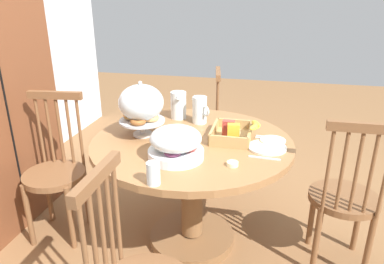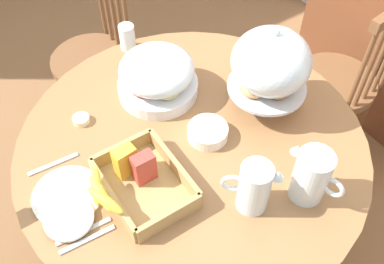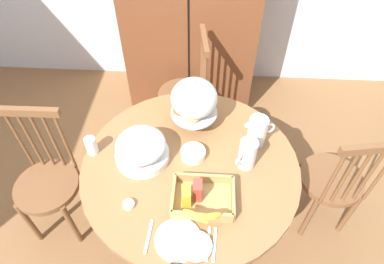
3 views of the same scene
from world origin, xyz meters
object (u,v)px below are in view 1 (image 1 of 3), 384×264
object	(u,v)px
fruit_platter_covered	(176,144)
china_plate_small	(273,140)
orange_juice_pitcher	(200,111)
milk_pitcher	(178,106)
china_plate_large	(267,147)
butter_dish	(233,164)
cereal_basket	(234,133)
cereal_bowl	(183,135)
windsor_chair_facing_door	(345,200)
pastry_stand_with_dome	(141,105)
windsor_chair_far_side	(201,130)
dining_table	(192,171)
windsor_chair_near_window	(56,173)
drinking_glass	(153,173)

from	to	relation	value
fruit_platter_covered	china_plate_small	world-z (taller)	fruit_platter_covered
orange_juice_pitcher	china_plate_small	distance (m)	0.56
milk_pitcher	china_plate_large	distance (m)	0.75
orange_juice_pitcher	butter_dish	size ratio (longest dim) A/B	3.04
cereal_basket	cereal_bowl	world-z (taller)	cereal_basket
windsor_chair_facing_door	orange_juice_pitcher	distance (m)	1.05
windsor_chair_facing_door	cereal_bowl	xyz separation A→B (m)	(0.03, 0.96, 0.31)
pastry_stand_with_dome	windsor_chair_far_side	bearing A→B (deg)	-11.87
dining_table	milk_pitcher	bearing A→B (deg)	26.16
pastry_stand_with_dome	fruit_platter_covered	bearing A→B (deg)	-133.33
orange_juice_pitcher	butter_dish	xyz separation A→B (m)	(-0.60, -0.30, -0.07)
pastry_stand_with_dome	fruit_platter_covered	distance (m)	0.41
china_plate_large	butter_dish	size ratio (longest dim) A/B	3.67
windsor_chair_far_side	pastry_stand_with_dome	bearing A→B (deg)	168.13
milk_pitcher	butter_dish	distance (m)	0.81
windsor_chair_facing_door	windsor_chair_near_window	bearing A→B (deg)	92.51
windsor_chair_far_side	china_plate_large	distance (m)	1.13
cereal_basket	cereal_bowl	xyz separation A→B (m)	(-0.05, 0.30, -0.02)
cereal_bowl	windsor_chair_near_window	bearing A→B (deg)	97.13
windsor_chair_facing_door	cereal_bowl	size ratio (longest dim) A/B	6.96
dining_table	milk_pitcher	xyz separation A→B (m)	(0.37, 0.18, 0.30)
cereal_bowl	milk_pitcher	bearing A→B (deg)	19.18
windsor_chair_facing_door	fruit_platter_covered	size ratio (longest dim) A/B	3.25
cereal_bowl	cereal_basket	bearing A→B (deg)	-80.04
china_plate_large	drinking_glass	xyz separation A→B (m)	(-0.53, 0.50, 0.05)
windsor_chair_facing_door	milk_pitcher	distance (m)	1.21
dining_table	china_plate_large	bearing A→B (deg)	-93.76
china_plate_large	cereal_bowl	size ratio (longest dim) A/B	1.57
fruit_platter_covered	china_plate_small	xyz separation A→B (m)	(0.33, -0.50, -0.07)
cereal_bowl	china_plate_large	bearing A→B (deg)	-94.70
windsor_chair_far_side	fruit_platter_covered	distance (m)	1.23
windsor_chair_facing_door	china_plate_small	xyz separation A→B (m)	(0.07, 0.43, 0.30)
china_plate_large	butter_dish	xyz separation A→B (m)	(-0.26, 0.17, 0.01)
dining_table	pastry_stand_with_dome	xyz separation A→B (m)	(0.00, 0.31, 0.41)
windsor_chair_far_side	pastry_stand_with_dome	world-z (taller)	pastry_stand_with_dome
windsor_chair_facing_door	drinking_glass	bearing A→B (deg)	119.68
cereal_basket	butter_dish	xyz separation A→B (m)	(-0.36, -0.03, -0.03)
orange_juice_pitcher	drinking_glass	xyz separation A→B (m)	(-0.87, 0.04, -0.03)
china_plate_small	cereal_bowl	bearing A→B (deg)	94.67
cereal_basket	drinking_glass	distance (m)	0.70
fruit_platter_covered	milk_pitcher	xyz separation A→B (m)	(0.64, 0.16, 0.00)
china_plate_large	drinking_glass	world-z (taller)	drinking_glass
windsor_chair_facing_door	windsor_chair_far_side	xyz separation A→B (m)	(0.91, 1.03, 0.00)
windsor_chair_near_window	butter_dish	world-z (taller)	windsor_chair_near_window
windsor_chair_near_window	butter_dish	size ratio (longest dim) A/B	16.25
cereal_basket	butter_dish	size ratio (longest dim) A/B	5.27
windsor_chair_near_window	china_plate_large	distance (m)	1.38
dining_table	cereal_basket	xyz separation A→B (m)	(0.07, -0.25, 0.25)
cereal_basket	drinking_glass	world-z (taller)	cereal_basket
fruit_platter_covered	milk_pitcher	bearing A→B (deg)	13.66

